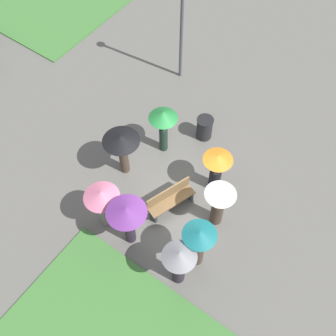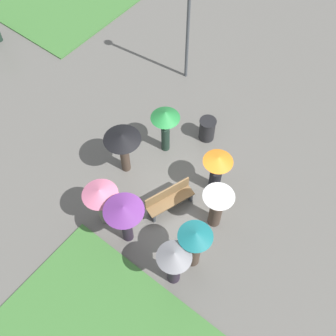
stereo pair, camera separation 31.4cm
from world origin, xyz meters
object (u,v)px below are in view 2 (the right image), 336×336
at_px(crowd_person_black, 123,143).
at_px(crowd_person_orange, 217,168).
at_px(crowd_person_teal, 194,244).
at_px(crowd_person_white, 217,203).
at_px(crowd_person_pink, 101,199).
at_px(trash_bin, 207,129).
at_px(crowd_person_green, 165,122).
at_px(crowd_person_purple, 125,215).
at_px(park_bench, 169,199).
at_px(crowd_person_grey, 174,261).
at_px(lamp_post, 189,8).

bearing_deg(crowd_person_black, crowd_person_orange, 29.20).
xyz_separation_m(crowd_person_teal, crowd_person_white, (1.46, 0.23, -0.04)).
bearing_deg(crowd_person_pink, trash_bin, 177.51).
distance_m(crowd_person_green, crowd_person_black, 1.59).
height_order(crowd_person_purple, crowd_person_pink, crowd_person_purple).
bearing_deg(crowd_person_teal, crowd_person_purple, 40.96).
bearing_deg(crowd_person_teal, crowd_person_orange, -44.90).
relative_size(park_bench, crowd_person_grey, 0.88).
distance_m(lamp_post, crowd_person_purple, 7.47).
bearing_deg(crowd_person_purple, trash_bin, -61.95).
height_order(crowd_person_purple, crowd_person_grey, crowd_person_purple).
height_order(trash_bin, crowd_person_pink, crowd_person_pink).
height_order(park_bench, crowd_person_pink, crowd_person_pink).
relative_size(park_bench, crowd_person_pink, 0.93).
height_order(lamp_post, trash_bin, lamp_post).
bearing_deg(park_bench, crowd_person_teal, -101.78).
bearing_deg(crowd_person_black, trash_bin, 69.66).
bearing_deg(crowd_person_purple, crowd_person_teal, -139.63).
bearing_deg(crowd_person_green, crowd_person_teal, 37.96).
distance_m(crowd_person_purple, crowd_person_green, 3.59).
xyz_separation_m(park_bench, lamp_post, (5.09, 3.12, 2.66)).
bearing_deg(crowd_person_pink, lamp_post, -159.54).
xyz_separation_m(trash_bin, crowd_person_black, (-2.79, 1.38, 0.99)).
xyz_separation_m(crowd_person_pink, crowd_person_orange, (3.04, -2.04, -0.10)).
bearing_deg(crowd_person_teal, crowd_person_black, 5.34).
distance_m(park_bench, crowd_person_orange, 1.77).
bearing_deg(crowd_person_white, park_bench, -178.11).
distance_m(park_bench, lamp_post, 6.53).
bearing_deg(crowd_person_grey, crowd_person_green, 56.17).
height_order(park_bench, lamp_post, lamp_post).
distance_m(crowd_person_purple, crowd_person_white, 2.74).
height_order(trash_bin, crowd_person_purple, crowd_person_purple).
height_order(lamp_post, crowd_person_teal, lamp_post).
bearing_deg(crowd_person_purple, crowd_person_orange, -85.31).
xyz_separation_m(crowd_person_orange, crowd_person_white, (-1.03, -0.71, 0.03)).
distance_m(crowd_person_teal, crowd_person_white, 1.48).
relative_size(lamp_post, crowd_person_black, 2.67).
height_order(lamp_post, crowd_person_green, lamp_post).
bearing_deg(park_bench, lamp_post, 51.25).
distance_m(park_bench, crowd_person_purple, 1.94).
xyz_separation_m(crowd_person_green, crowd_person_white, (-1.33, -2.99, -0.27)).
distance_m(lamp_post, crowd_person_green, 4.06).
distance_m(crowd_person_black, crowd_person_orange, 3.06).
height_order(crowd_person_pink, crowd_person_white, crowd_person_white).
bearing_deg(crowd_person_grey, crowd_person_black, 75.55).
distance_m(crowd_person_green, crowd_person_white, 3.28).
xyz_separation_m(crowd_person_purple, crowd_person_green, (3.38, 1.20, -0.01)).
relative_size(lamp_post, crowd_person_teal, 2.55).
bearing_deg(crowd_person_black, crowd_person_grey, -23.53).
bearing_deg(crowd_person_grey, crowd_person_pink, 100.85).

